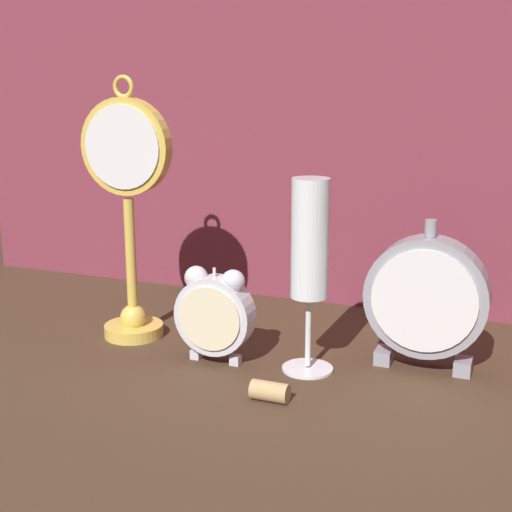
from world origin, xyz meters
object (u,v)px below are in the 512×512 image
at_px(pocket_watch_on_stand, 128,208).
at_px(alarm_clock_twin_bell, 215,311).
at_px(wine_cork, 270,391).
at_px(champagne_flute, 310,253).
at_px(mantel_clock_silver, 426,298).

height_order(pocket_watch_on_stand, alarm_clock_twin_bell, pocket_watch_on_stand).
height_order(alarm_clock_twin_bell, wine_cork, alarm_clock_twin_bell).
relative_size(alarm_clock_twin_bell, champagne_flute, 0.52).
distance_m(mantel_clock_silver, champagne_flute, 0.15).
xyz_separation_m(pocket_watch_on_stand, mantel_clock_silver, (0.39, 0.03, -0.09)).
bearing_deg(alarm_clock_twin_bell, wine_cork, -37.90).
bearing_deg(mantel_clock_silver, wine_cork, -132.65).
bearing_deg(mantel_clock_silver, alarm_clock_twin_bell, -163.15).
distance_m(alarm_clock_twin_bell, champagne_flute, 0.14).
bearing_deg(wine_cork, alarm_clock_twin_bell, 142.10).
xyz_separation_m(pocket_watch_on_stand, wine_cork, (0.25, -0.12, -0.17)).
bearing_deg(champagne_flute, pocket_watch_on_stand, 174.22).
xyz_separation_m(mantel_clock_silver, wine_cork, (-0.14, -0.15, -0.08)).
distance_m(pocket_watch_on_stand, mantel_clock_silver, 0.40).
distance_m(pocket_watch_on_stand, champagne_flute, 0.26).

